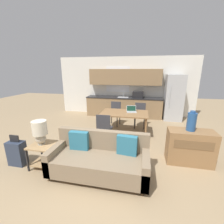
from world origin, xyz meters
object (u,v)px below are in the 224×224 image
at_px(dining_chair_far_right, 140,114).
at_px(suitcase, 17,153).
at_px(dining_table, 125,114).
at_px(dining_chair_far_left, 115,112).
at_px(credenza, 190,147).
at_px(table_lamp, 40,131).
at_px(side_table, 43,151).
at_px(laptop, 131,110).
at_px(refrigerator, 174,98).
at_px(vase, 192,121).
at_px(dining_chair_near_left, 104,127).
at_px(couch, 100,159).

bearing_deg(dining_chair_far_right, suitcase, -130.34).
xyz_separation_m(dining_table, dining_chair_far_left, (-0.48, 0.83, -0.19)).
distance_m(credenza, dining_chair_far_left, 3.04).
height_order(table_lamp, dining_chair_far_left, table_lamp).
xyz_separation_m(dining_chair_far_left, suitcase, (-1.69, -3.02, -0.22)).
bearing_deg(table_lamp, side_table, -20.33).
bearing_deg(credenza, dining_chair_far_right, 119.15).
height_order(dining_table, laptop, laptop).
distance_m(dining_table, table_lamp, 2.63).
bearing_deg(dining_table, refrigerator, 47.28).
distance_m(vase, dining_chair_far_left, 3.04).
bearing_deg(refrigerator, laptop, -131.35).
relative_size(dining_table, vase, 3.36).
xyz_separation_m(table_lamp, dining_chair_near_left, (1.06, 1.32, -0.35)).
relative_size(couch, credenza, 1.97).
relative_size(dining_table, table_lamp, 2.86).
bearing_deg(laptop, table_lamp, -138.51).
height_order(dining_chair_far_left, laptop, laptop).
xyz_separation_m(couch, dining_chair_far_left, (-0.24, 2.95, 0.16)).
height_order(refrigerator, suitcase, refrigerator).
distance_m(dining_table, dining_chair_far_left, 0.98).
bearing_deg(suitcase, dining_table, 45.34).
height_order(side_table, table_lamp, table_lamp).
height_order(table_lamp, dining_chair_near_left, table_lamp).
bearing_deg(dining_table, dining_chair_near_left, -121.21).
bearing_deg(table_lamp, dining_chair_far_left, 70.12).
bearing_deg(dining_chair_far_right, refrigerator, 42.81).
distance_m(table_lamp, dining_chair_far_right, 3.57).
distance_m(couch, table_lamp, 1.40).
height_order(credenza, dining_chair_far_left, dining_chair_far_left).
relative_size(vase, suitcase, 0.63).
height_order(table_lamp, vase, vase).
height_order(credenza, vase, vase).
height_order(dining_chair_far_right, laptop, laptop).
height_order(vase, dining_chair_near_left, vase).
relative_size(refrigerator, vase, 4.28).
bearing_deg(vase, dining_chair_far_right, 118.74).
bearing_deg(side_table, credenza, 14.14).
bearing_deg(laptop, suitcase, -146.26).
relative_size(refrigerator, dining_table, 1.27).
bearing_deg(side_table, dining_chair_far_right, 55.44).
bearing_deg(dining_table, credenza, -38.41).
bearing_deg(dining_chair_near_left, couch, 98.99).
distance_m(credenza, dining_chair_near_left, 2.22).
distance_m(refrigerator, dining_table, 2.74).
distance_m(credenza, suitcase, 3.93).
distance_m(refrigerator, credenza, 3.38).
bearing_deg(refrigerator, dining_chair_near_left, -129.79).
xyz_separation_m(laptop, suitcase, (-2.37, -2.33, -0.52)).
bearing_deg(table_lamp, dining_chair_far_right, 55.16).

